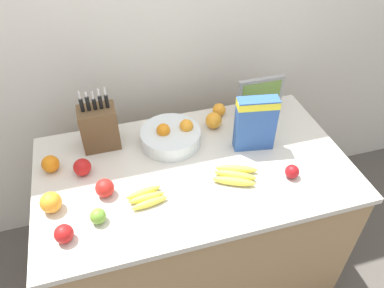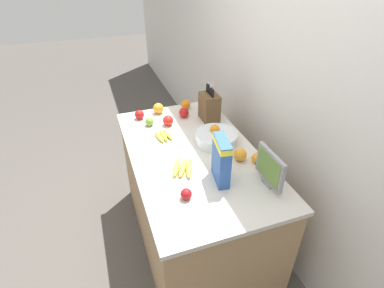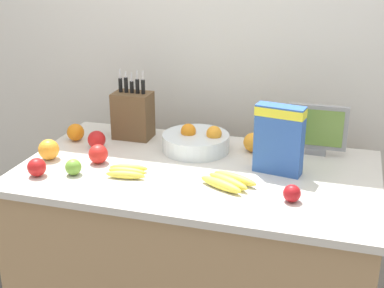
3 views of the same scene
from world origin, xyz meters
TOP-DOWN VIEW (x-y plane):
  - ground_plane at (0.00, 0.00)m, footprint 14.00×14.00m
  - wall_back at (0.00, 0.63)m, footprint 9.00×0.06m
  - counter at (0.00, 0.00)m, footprint 1.46×0.84m
  - knife_block at (-0.39, 0.27)m, footprint 0.18×0.12m
  - small_monitor at (0.45, 0.30)m, footprint 0.25×0.03m
  - cereal_box at (0.32, 0.05)m, footprint 0.20×0.10m
  - fruit_bowl at (-0.06, 0.19)m, footprint 0.30×0.30m
  - banana_bunch_left at (-0.25, -0.14)m, footprint 0.17×0.12m
  - banana_bunch_right at (0.16, -0.13)m, footprint 0.23×0.18m
  - apple_near_bananas at (-0.59, -0.25)m, footprint 0.07×0.07m
  - apple_leftmost at (-0.41, -0.06)m, footprint 0.08×0.08m
  - apple_by_knife_block at (-0.50, 0.09)m, footprint 0.08×0.08m
  - apple_middle at (0.41, -0.19)m, footprint 0.06×0.06m
  - apple_front at (-0.46, -0.20)m, footprint 0.07×0.07m
  - orange_back_center at (-0.63, -0.08)m, footprint 0.09×0.09m
  - orange_front_left at (0.24, 0.35)m, footprint 0.07×0.07m
  - orange_front_right at (0.18, 0.26)m, footprint 0.09×0.09m
  - orange_near_bowl at (-0.64, 0.16)m, footprint 0.08×0.08m

SIDE VIEW (x-z plane):
  - ground_plane at x=0.00m, z-range 0.00..0.00m
  - counter at x=0.00m, z-range 0.00..0.86m
  - banana_bunch_left at x=-0.25m, z-range 0.86..0.89m
  - banana_bunch_right at x=0.16m, z-range 0.86..0.90m
  - apple_middle at x=0.41m, z-range 0.86..0.93m
  - apple_front at x=-0.46m, z-range 0.86..0.93m
  - orange_front_left at x=0.24m, z-range 0.86..0.93m
  - apple_near_bananas at x=-0.59m, z-range 0.86..0.94m
  - orange_near_bowl at x=-0.64m, z-range 0.86..0.94m
  - apple_by_knife_block at x=-0.50m, z-range 0.86..0.94m
  - apple_leftmost at x=-0.41m, z-range 0.86..0.94m
  - fruit_bowl at x=-0.06m, z-range 0.84..0.96m
  - orange_front_right at x=0.18m, z-range 0.86..0.95m
  - orange_back_center at x=-0.63m, z-range 0.86..0.95m
  - knife_block at x=-0.39m, z-range 0.81..1.14m
  - small_monitor at x=0.45m, z-range 0.87..1.10m
  - cereal_box at x=0.32m, z-range 0.88..1.16m
  - wall_back at x=0.00m, z-range 0.00..2.60m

